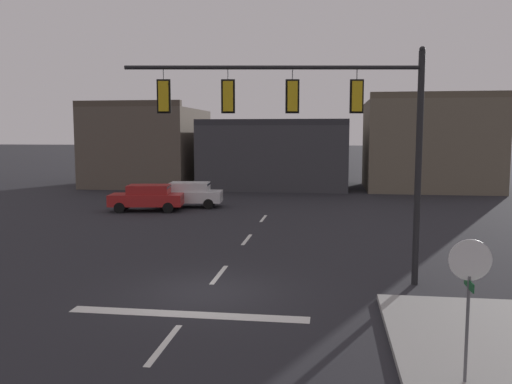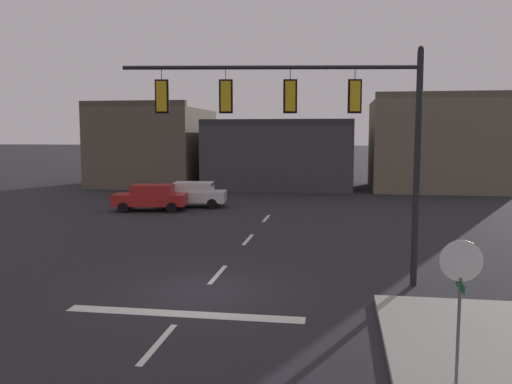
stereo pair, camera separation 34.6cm
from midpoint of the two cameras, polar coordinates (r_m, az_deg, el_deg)
The scene contains 8 objects.
ground_plane at distance 16.26m, azimuth -6.07°, elevation -10.64°, with size 400.00×400.00×0.00m, color #232328.
stop_bar_paint at distance 14.42m, azimuth -8.04°, elevation -12.88°, with size 6.40×0.50×0.01m, color silver.
lane_centreline at distance 18.13m, azimuth -4.53°, elevation -8.82°, with size 0.16×26.40×0.01m.
signal_mast_near_side at distance 16.38m, azimuth 6.14°, elevation 7.95°, with size 8.97×1.40×7.33m.
stop_sign at distance 10.43m, azimuth 21.05°, elevation -8.46°, with size 0.76×0.64×2.83m.
car_lot_nearside at distance 33.13m, azimuth -11.91°, elevation -0.55°, with size 4.63×2.42×1.61m.
car_lot_middle at distance 34.47m, azimuth -7.57°, elevation -0.20°, with size 4.58×2.26×1.61m.
building_row at distance 47.56m, azimuth 2.17°, elevation 4.58°, with size 34.87×11.16×7.92m.
Camera 1 is at (3.63, -15.11, 4.73)m, focal length 37.24 mm.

